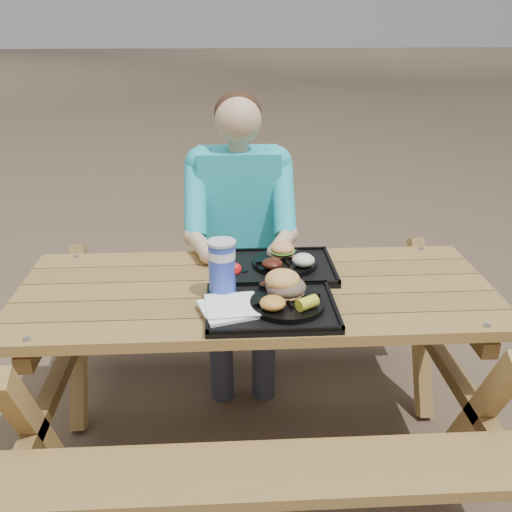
{
  "coord_description": "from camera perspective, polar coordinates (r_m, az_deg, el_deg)",
  "views": [
    {
      "loc": [
        -0.11,
        -1.94,
        1.71
      ],
      "look_at": [
        0.0,
        0.0,
        0.88
      ],
      "focal_mm": 40.0,
      "sensor_mm": 36.0,
      "label": 1
    }
  ],
  "objects": [
    {
      "name": "mac_cheese",
      "position": [
        1.92,
        1.68,
        -4.72
      ],
      "size": [
        0.09,
        0.09,
        0.04
      ],
      "primitive_type": "ellipsoid",
      "color": "gold",
      "rests_on": "plate_near"
    },
    {
      "name": "condiment_mustard",
      "position": [
        2.1,
        2.75,
        -2.97
      ],
      "size": [
        0.05,
        0.05,
        0.03
      ],
      "primitive_type": "cylinder",
      "color": "yellow",
      "rests_on": "tray_near"
    },
    {
      "name": "cutlery_far",
      "position": [
        2.29,
        -1.84,
        -0.97
      ],
      "size": [
        0.08,
        0.14,
        0.01
      ],
      "primitive_type": "cube",
      "rotation": [
        0.0,
        0.0,
        0.41
      ],
      "color": "black",
      "rests_on": "tray_far"
    },
    {
      "name": "corn_cob",
      "position": [
        1.93,
        5.14,
        -4.7
      ],
      "size": [
        0.1,
        0.1,
        0.04
      ],
      "primitive_type": null,
      "rotation": [
        0.0,
        0.0,
        0.58
      ],
      "color": "yellow",
      "rests_on": "plate_near"
    },
    {
      "name": "tray_near",
      "position": [
        1.99,
        1.53,
        -5.28
      ],
      "size": [
        0.45,
        0.35,
        0.02
      ],
      "primitive_type": "cube",
      "color": "black",
      "rests_on": "picnic_table"
    },
    {
      "name": "tray_far",
      "position": [
        2.3,
        2.17,
        -1.25
      ],
      "size": [
        0.45,
        0.35,
        0.02
      ],
      "primitive_type": "cube",
      "color": "black",
      "rests_on": "picnic_table"
    },
    {
      "name": "burger",
      "position": [
        2.33,
        2.66,
        1.04
      ],
      "size": [
        0.1,
        0.1,
        0.09
      ],
      "primitive_type": null,
      "color": "#ED9753",
      "rests_on": "plate_far"
    },
    {
      "name": "potato_salad",
      "position": [
        2.25,
        4.76,
        -0.4
      ],
      "size": [
        0.09,
        0.09,
        0.05
      ],
      "primitive_type": "ellipsoid",
      "color": "beige",
      "rests_on": "plate_far"
    },
    {
      "name": "condiment_bbq",
      "position": [
        2.08,
        0.99,
        -3.17
      ],
      "size": [
        0.05,
        0.05,
        0.03
      ],
      "primitive_type": "cylinder",
      "color": "black",
      "rests_on": "tray_near"
    },
    {
      "name": "ground",
      "position": [
        2.58,
        0.0,
        -18.25
      ],
      "size": [
        60.0,
        60.0,
        0.0
      ],
      "primitive_type": "plane",
      "color": "#999999",
      "rests_on": "ground"
    },
    {
      "name": "napkin_stack",
      "position": [
        1.96,
        -2.73,
        -5.2
      ],
      "size": [
        0.23,
        0.23,
        0.02
      ],
      "primitive_type": "cube",
      "rotation": [
        0.0,
        0.0,
        0.3
      ],
      "color": "white",
      "rests_on": "tray_near"
    },
    {
      "name": "plate_near",
      "position": [
        1.98,
        3.14,
        -4.8
      ],
      "size": [
        0.26,
        0.26,
        0.02
      ],
      "primitive_type": "cylinder",
      "color": "black",
      "rests_on": "tray_near"
    },
    {
      "name": "soda_cup",
      "position": [
        2.04,
        -3.42,
        -1.31
      ],
      "size": [
        0.1,
        0.1,
        0.19
      ],
      "primitive_type": "cylinder",
      "color": "#1936BF",
      "rests_on": "tray_near"
    },
    {
      "name": "diner",
      "position": [
        2.8,
        -1.64,
        0.66
      ],
      "size": [
        0.48,
        0.84,
        1.28
      ],
      "primitive_type": null,
      "color": "teal",
      "rests_on": "ground"
    },
    {
      "name": "baked_beans",
      "position": [
        2.22,
        1.63,
        -0.76
      ],
      "size": [
        0.08,
        0.08,
        0.04
      ],
      "primitive_type": "ellipsoid",
      "color": "#41160D",
      "rests_on": "plate_far"
    },
    {
      "name": "sandwich",
      "position": [
        2.0,
        3.04,
        -2.08
      ],
      "size": [
        0.13,
        0.13,
        0.14
      ],
      "primitive_type": null,
      "color": "#DD9F4E",
      "rests_on": "plate_near"
    },
    {
      "name": "picnic_table",
      "position": [
        2.35,
        0.0,
        -11.38
      ],
      "size": [
        1.8,
        1.49,
        0.75
      ],
      "primitive_type": null,
      "color": "#999999",
      "rests_on": "ground"
    },
    {
      "name": "plate_far",
      "position": [
        2.3,
        2.89,
        -0.68
      ],
      "size": [
        0.26,
        0.26,
        0.02
      ],
      "primitive_type": "cylinder",
      "color": "black",
      "rests_on": "tray_far"
    }
  ]
}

